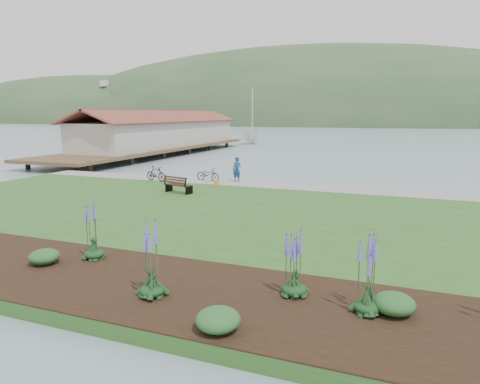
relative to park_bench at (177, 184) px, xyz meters
The scene contains 19 objects.
ground 4.55m from the park_bench, 33.32° to the right, with size 600.00×600.00×0.00m, color slate.
lawn 5.85m from the park_bench, 50.05° to the right, with size 34.00×20.00×0.40m, color #25521D.
shoreline_path 5.83m from the park_bench, 50.04° to the left, with size 34.00×2.20×0.03m, color gray.
garden_bed 13.99m from the park_bench, 61.22° to the right, with size 24.00×4.40×0.04m, color black.
far_hillside 169.22m from the park_bench, 81.94° to the left, with size 580.00×80.00×38.00m, color #2F4B2A, non-canonical shape.
pier_pavilion 29.94m from the park_bench, 122.99° to the left, with size 8.00×36.00×5.40m.
park_bench is the anchor object (origin of this frame).
person 5.36m from the park_bench, 71.14° to the left, with size 0.73×0.50×2.01m, color navy.
bicycle_a 4.76m from the park_bench, 93.58° to the left, with size 1.79×0.62×0.94m, color black.
bicycle_b 4.93m from the park_bench, 136.68° to the left, with size 1.71×0.49×1.03m, color black.
sailboat 46.98m from the park_bench, 104.24° to the left, with size 10.95×11.14×28.86m, color silver.
pannier 3.55m from the park_bench, 74.22° to the left, with size 0.19×0.29×0.31m, color orange.
echium_0 14.52m from the park_bench, 63.15° to the right, with size 0.62×0.62×2.31m.
echium_1 15.23m from the park_bench, 49.60° to the right, with size 0.62×0.62×1.96m.
echium_2 16.70m from the park_bench, 45.62° to the right, with size 0.62×0.62×2.03m.
echium_4 11.64m from the park_bench, 73.66° to the right, with size 0.62×0.62×2.25m.
shrub_0 12.28m from the park_bench, 79.84° to the right, with size 0.91×0.91×0.45m, color #1E4C21.
shrub_1 16.46m from the park_bench, 57.68° to the right, with size 0.97×0.97×0.48m, color #1E4C21.
shrub_2 16.97m from the park_bench, 43.78° to the right, with size 0.96×0.96×0.48m, color #1E4C21.
Camera 1 is at (8.54, -19.12, 4.97)m, focal length 32.00 mm.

